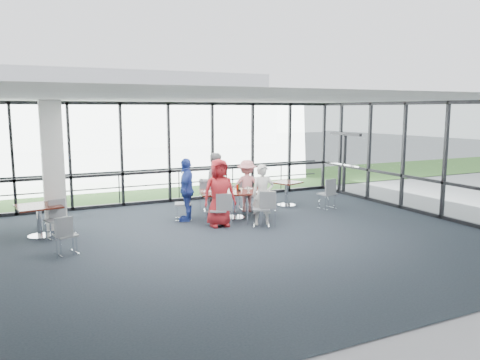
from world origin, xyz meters
name	(u,v)px	position (x,y,z in m)	size (l,w,h in m)	color
floor	(236,241)	(0.00, 0.00, -0.01)	(12.00, 10.00, 0.02)	black
ceiling	(236,99)	(0.00, 0.00, 3.20)	(12.00, 10.00, 0.04)	white
wall_front	(402,217)	(0.00, -5.00, 1.60)	(12.00, 0.10, 3.20)	silver
curtain_wall_back	(169,153)	(0.00, 5.00, 1.60)	(12.00, 0.10, 3.20)	white
curtain_wall_right	(430,159)	(6.00, 0.00, 1.60)	(0.10, 10.00, 3.20)	white
exit_door	(344,164)	(6.00, 3.75, 1.05)	(0.12, 1.60, 2.10)	black
structural_column	(53,165)	(-3.60, 3.00, 1.60)	(0.50, 0.50, 3.20)	white
apron	(134,181)	(0.00, 10.00, -0.02)	(80.00, 70.00, 0.02)	gray
grass_strip	(146,188)	(0.00, 8.00, 0.01)	(80.00, 5.00, 0.01)	#2A5A25
hangar_main	(120,109)	(4.00, 32.00, 3.00)	(24.00, 10.00, 6.00)	silver
guard_rail	(164,184)	(0.00, 5.60, 0.50)	(0.06, 0.06, 12.00)	#2D2D33
main_table	(235,196)	(0.94, 2.04, 0.62)	(2.12, 1.52, 0.75)	#3E1B0F
side_table_left	(39,210)	(-4.02, 2.30, 0.65)	(1.08, 1.08, 0.75)	#3E1B0F
side_table_right	(287,186)	(3.09, 2.87, 0.61)	(0.97, 0.97, 0.75)	#3E1B0F
diner_near_left	(219,193)	(0.19, 1.40, 0.87)	(0.85, 0.55, 1.73)	#AD1F25
diner_near_right	(263,195)	(1.27, 1.06, 0.78)	(0.57, 0.42, 1.57)	silver
diner_far_left	(214,183)	(0.68, 2.89, 0.87)	(0.85, 0.52, 1.74)	gray
diner_far_right	(247,186)	(1.61, 2.65, 0.76)	(0.98, 0.51, 1.52)	#D57F83
diner_end	(187,190)	(-0.36, 2.33, 0.85)	(0.99, 0.54, 1.69)	#2A43A3
chair_main_nl	(218,210)	(0.14, 1.34, 0.43)	(0.42, 0.42, 0.85)	slate
chair_main_nr	(261,209)	(1.15, 0.93, 0.45)	(0.44, 0.44, 0.90)	slate
chair_main_fl	(211,196)	(0.68, 3.16, 0.45)	(0.44, 0.44, 0.91)	slate
chair_main_fr	(249,196)	(1.72, 2.76, 0.43)	(0.42, 0.42, 0.85)	slate
chair_main_end	(183,204)	(-0.43, 2.46, 0.44)	(0.43, 0.43, 0.88)	slate
chair_spare_la	(66,235)	(-3.59, 0.60, 0.40)	(0.39, 0.39, 0.80)	slate
chair_spare_lb	(56,220)	(-3.68, 2.01, 0.43)	(0.42, 0.42, 0.86)	slate
chair_spare_r	(327,194)	(3.93, 1.91, 0.45)	(0.44, 0.44, 0.91)	slate
plate_nl	(218,194)	(0.34, 1.81, 0.76)	(0.27, 0.27, 0.01)	white
plate_nr	(260,192)	(1.44, 1.56, 0.76)	(0.27, 0.27, 0.01)	white
plate_fl	(218,189)	(0.61, 2.47, 0.76)	(0.24, 0.24, 0.01)	white
plate_fr	(248,188)	(1.45, 2.25, 0.76)	(0.24, 0.24, 0.01)	white
plate_end	(208,191)	(0.23, 2.28, 0.76)	(0.27, 0.27, 0.01)	white
tumbler_a	(226,191)	(0.60, 1.88, 0.82)	(0.07, 0.07, 0.14)	white
tumbler_b	(248,189)	(1.22, 1.80, 0.82)	(0.07, 0.07, 0.14)	white
tumbler_c	(233,187)	(1.01, 2.33, 0.81)	(0.06, 0.06, 0.13)	white
tumbler_d	(212,190)	(0.30, 2.11, 0.83)	(0.08, 0.08, 0.15)	white
menu_a	(232,194)	(0.66, 1.67, 0.75)	(0.27, 0.19, 0.00)	silver
menu_b	(268,192)	(1.69, 1.54, 0.75)	(0.32, 0.22, 0.00)	silver
menu_c	(238,189)	(1.18, 2.37, 0.75)	(0.28, 0.20, 0.00)	silver
condiment_caddy	(239,190)	(1.04, 2.02, 0.77)	(0.10, 0.07, 0.04)	black
ketchup_bottle	(237,188)	(1.00, 2.03, 0.84)	(0.06, 0.06, 0.18)	#A51000
green_bottle	(238,187)	(1.05, 2.07, 0.85)	(0.05, 0.05, 0.20)	#206629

